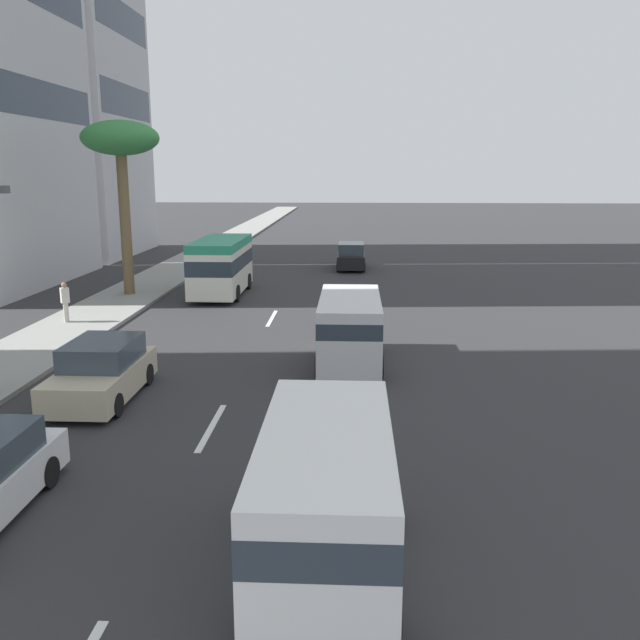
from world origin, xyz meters
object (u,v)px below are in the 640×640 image
(van_sixth, at_px, (350,326))
(pedestrian_near_lamp, at_px, (65,300))
(van_second, at_px, (326,494))
(car_third, at_px, (102,372))
(palm_tree, at_px, (121,145))
(car_fifth, at_px, (351,257))
(minibus_lead, at_px, (221,264))

(van_sixth, distance_m, pedestrian_near_lamp, 12.81)
(van_second, relative_size, car_third, 1.15)
(car_third, bearing_deg, palm_tree, -164.34)
(car_third, xyz_separation_m, car_fifth, (25.93, -6.85, 0.02))
(car_third, bearing_deg, car_fifth, 165.21)
(car_third, relative_size, car_fifth, 0.98)
(van_sixth, xyz_separation_m, pedestrian_near_lamp, (5.15, 11.73, -0.24))
(pedestrian_near_lamp, distance_m, palm_tree, 9.21)
(car_third, distance_m, car_fifth, 26.82)
(car_fifth, xyz_separation_m, pedestrian_near_lamp, (-17.00, 11.67, 0.26))
(van_sixth, height_order, pedestrian_near_lamp, van_sixth)
(van_sixth, relative_size, pedestrian_near_lamp, 3.09)
(van_sixth, bearing_deg, pedestrian_near_lamp, 66.30)
(car_third, distance_m, palm_tree, 17.45)
(car_fifth, height_order, palm_tree, palm_tree)
(car_fifth, relative_size, palm_tree, 0.53)
(car_third, bearing_deg, minibus_lead, 179.08)
(car_third, xyz_separation_m, van_sixth, (3.78, -6.91, 0.52))
(car_third, height_order, pedestrian_near_lamp, pedestrian_near_lamp)
(minibus_lead, distance_m, car_fifth, 11.79)
(car_third, bearing_deg, van_sixth, 118.72)
(pedestrian_near_lamp, bearing_deg, van_sixth, 116.50)
(car_fifth, bearing_deg, van_sixth, -179.85)
(car_fifth, bearing_deg, car_third, 165.21)
(minibus_lead, bearing_deg, palm_tree, -81.65)
(car_third, xyz_separation_m, palm_tree, (15.51, 4.35, 6.71))
(minibus_lead, xyz_separation_m, van_sixth, (-12.41, -6.65, -0.28))
(minibus_lead, distance_m, palm_tree, 7.52)
(minibus_lead, xyz_separation_m, car_third, (-16.19, 0.26, -0.80))
(van_second, xyz_separation_m, palm_tree, (23.71, 10.97, 6.09))
(van_sixth, xyz_separation_m, palm_tree, (11.73, 11.25, 6.19))
(car_third, relative_size, pedestrian_near_lamp, 2.67)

